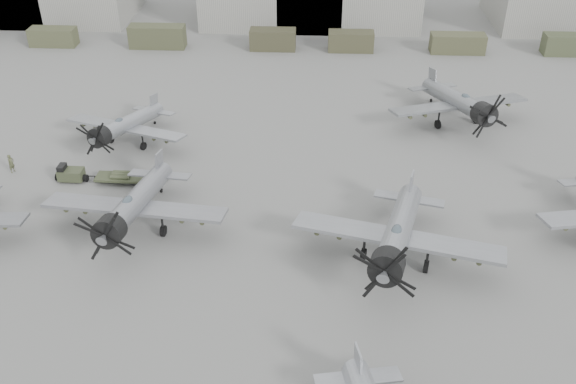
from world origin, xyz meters
name	(u,v)px	position (x,y,z in m)	size (l,w,h in m)	color
ground	(287,379)	(0.00, 0.00, 0.00)	(220.00, 220.00, 0.00)	slate
support_truck_1	(53,37)	(-30.77, 50.00, 1.07)	(5.52, 2.20, 2.14)	#44472F
support_truck_2	(157,36)	(-18.04, 50.00, 1.32)	(6.62, 2.20, 2.64)	#3F422B
support_truck_3	(273,39)	(-4.20, 50.00, 1.21)	(5.42, 2.20, 2.42)	#3A3926
support_truck_4	(351,41)	(5.06, 50.00, 1.15)	(5.34, 2.20, 2.29)	#3E3D28
support_truck_5	(458,43)	(17.57, 50.00, 1.11)	(6.33, 2.20, 2.22)	#44452D
support_truck_6	(570,45)	(30.56, 50.00, 1.19)	(6.17, 2.20, 2.38)	#40462E
aircraft_mid_1	(132,206)	(-11.35, 12.60, 2.37)	(13.10, 11.79, 5.21)	gray
aircraft_mid_2	(397,236)	(6.62, 9.84, 2.52)	(13.91, 12.52, 5.54)	gray
aircraft_far_0	(124,126)	(-15.42, 25.27, 2.02)	(11.08, 9.98, 4.45)	#92959A
aircraft_far_1	(461,103)	(14.39, 30.69, 2.38)	(13.05, 11.75, 5.23)	gray
tug_trailer	(90,175)	(-16.76, 19.41, 0.54)	(7.17, 1.60, 1.44)	#393F29
ground_crew	(11,163)	(-23.62, 20.53, 0.80)	(0.58, 0.38, 1.60)	#464A30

